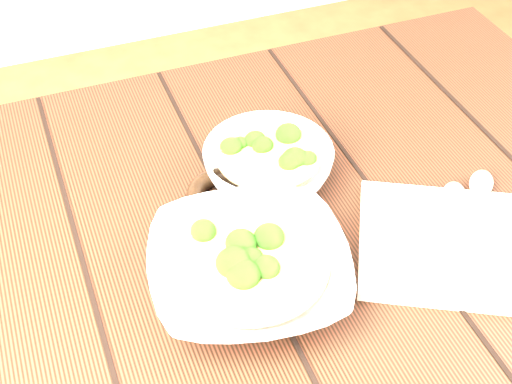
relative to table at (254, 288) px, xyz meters
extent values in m
cube|color=#35190F|center=(0.00, 0.00, 0.10)|extent=(1.20, 0.80, 0.04)
cube|color=#35190F|center=(0.54, 0.34, -0.28)|extent=(0.07, 0.07, 0.71)
imported|color=silver|center=(-0.04, -0.09, 0.15)|extent=(0.28, 0.28, 0.06)
cylinder|color=olive|center=(-0.04, -0.09, 0.17)|extent=(0.19, 0.19, 0.00)
ellipsoid|color=#316C18|center=(-0.02, -0.08, 0.17)|extent=(0.04, 0.04, 0.03)
ellipsoid|color=#316C18|center=(-0.03, -0.05, 0.17)|extent=(0.04, 0.04, 0.03)
ellipsoid|color=#316C18|center=(-0.08, -0.05, 0.17)|extent=(0.04, 0.04, 0.03)
ellipsoid|color=#316C18|center=(-0.07, -0.10, 0.17)|extent=(0.04, 0.04, 0.03)
ellipsoid|color=#316C18|center=(-0.05, -0.13, 0.17)|extent=(0.04, 0.04, 0.03)
ellipsoid|color=#316C18|center=(0.00, -0.13, 0.17)|extent=(0.04, 0.04, 0.03)
imported|color=silver|center=(0.05, 0.08, 0.15)|extent=(0.21, 0.21, 0.06)
cylinder|color=olive|center=(0.05, 0.08, 0.17)|extent=(0.14, 0.14, 0.00)
ellipsoid|color=#316C18|center=(0.07, 0.09, 0.17)|extent=(0.03, 0.03, 0.02)
ellipsoid|color=#316C18|center=(0.06, 0.11, 0.17)|extent=(0.03, 0.03, 0.02)
ellipsoid|color=#316C18|center=(0.02, 0.11, 0.17)|extent=(0.03, 0.03, 0.02)
ellipsoid|color=#316C18|center=(0.03, 0.08, 0.17)|extent=(0.03, 0.03, 0.02)
ellipsoid|color=#316C18|center=(0.04, 0.05, 0.17)|extent=(0.03, 0.03, 0.02)
ellipsoid|color=#316C18|center=(0.08, 0.05, 0.17)|extent=(0.03, 0.03, 0.02)
torus|color=black|center=(-0.02, 0.07, 0.13)|extent=(0.11, 0.11, 0.02)
cube|color=beige|center=(0.23, -0.12, 0.13)|extent=(0.31, 0.29, 0.01)
cylinder|color=#B2AE9D|center=(0.21, -0.13, 0.14)|extent=(0.10, 0.13, 0.01)
ellipsoid|color=#B2AE9D|center=(0.27, -0.05, 0.14)|extent=(0.06, 0.07, 0.01)
cylinder|color=#B2AE9D|center=(0.25, -0.11, 0.14)|extent=(0.11, 0.12, 0.01)
ellipsoid|color=#B2AE9D|center=(0.31, -0.04, 0.14)|extent=(0.06, 0.06, 0.01)
camera|label=1|loc=(-0.23, -0.60, 0.79)|focal=50.00mm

